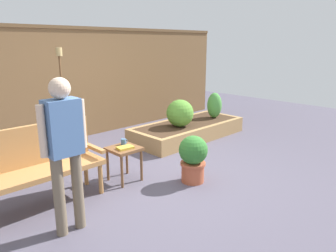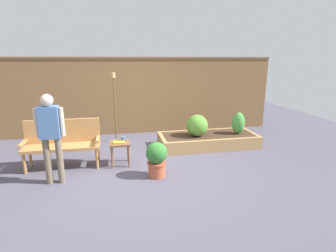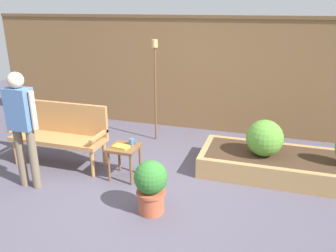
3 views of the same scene
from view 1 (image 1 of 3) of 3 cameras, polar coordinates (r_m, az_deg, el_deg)
name	(u,v)px [view 1 (image 1 of 3)]	position (r m, az deg, el deg)	size (l,w,h in m)	color
ground_plane	(156,178)	(4.56, -2.12, -9.33)	(14.00, 14.00, 0.00)	#514C5B
fence_back	(64,84)	(6.38, -18.25, 7.13)	(8.40, 0.14, 2.16)	brown
garden_bench	(37,160)	(3.98, -22.51, -5.73)	(1.44, 0.48, 0.94)	#B77F47
side_table	(124,153)	(4.39, -7.89, -4.87)	(0.40, 0.40, 0.48)	brown
cup_on_table	(124,142)	(4.47, -7.97, -2.82)	(0.10, 0.07, 0.08)	teal
book_on_table	(125,148)	(4.30, -7.71, -3.87)	(0.21, 0.14, 0.03)	gold
potted_boxwood	(193,157)	(4.34, 4.53, -5.54)	(0.39, 0.39, 0.65)	#B75638
raised_planter_bed	(188,130)	(6.40, 3.60, -0.74)	(2.40, 1.00, 0.30)	#AD8451
shrub_near_bench	(180,113)	(6.03, 2.17, 2.31)	(0.52, 0.52, 0.52)	brown
shrub_far_corner	(214,105)	(6.82, 8.34, 3.70)	(0.31, 0.31, 0.54)	brown
tiki_torch	(62,84)	(5.45, -18.57, 7.21)	(0.10, 0.10, 1.78)	brown
person_by_bench	(64,143)	(3.18, -18.12, -2.98)	(0.47, 0.20, 1.56)	#70604C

